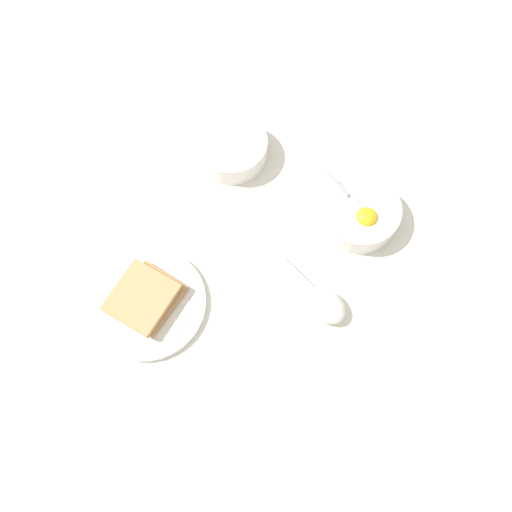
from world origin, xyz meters
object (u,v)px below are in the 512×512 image
(soup_spoon, at_px, (321,301))
(congee_bowl, at_px, (231,147))
(egg_bowl, at_px, (359,212))
(toast_sandwich, at_px, (145,298))
(toast_plate, at_px, (148,303))

(soup_spoon, distance_m, congee_bowl, 0.35)
(egg_bowl, xyz_separation_m, toast_sandwich, (-0.26, 0.31, 0.00))
(toast_sandwich, relative_size, congee_bowl, 0.92)
(toast_plate, xyz_separation_m, congee_bowl, (0.33, -0.05, 0.02))
(egg_bowl, height_order, soup_spoon, egg_bowl)
(toast_plate, height_order, soup_spoon, soup_spoon)
(egg_bowl, distance_m, toast_sandwich, 0.41)
(egg_bowl, bearing_deg, soup_spoon, 171.94)
(toast_sandwich, bearing_deg, congee_bowl, -8.41)
(toast_sandwich, xyz_separation_m, soup_spoon, (0.08, -0.29, -0.01))
(toast_plate, bearing_deg, toast_sandwich, 27.90)
(soup_spoon, bearing_deg, toast_sandwich, 106.09)
(egg_bowl, height_order, toast_plate, egg_bowl)
(toast_plate, height_order, toast_sandwich, toast_sandwich)
(egg_bowl, xyz_separation_m, toast_plate, (-0.27, 0.31, -0.02))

